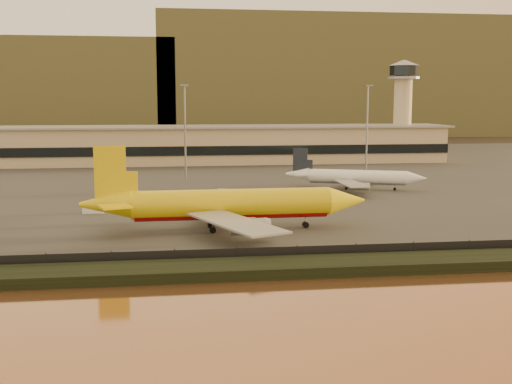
# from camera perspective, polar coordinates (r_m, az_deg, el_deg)

# --- Properties ---
(ground) EXTENTS (900.00, 900.00, 0.00)m
(ground) POSITION_cam_1_polar(r_m,az_deg,el_deg) (97.47, 0.99, -4.56)
(ground) COLOR black
(ground) RESTS_ON ground
(embankment) EXTENTS (320.00, 7.00, 1.40)m
(embankment) POSITION_cam_1_polar(r_m,az_deg,el_deg) (81.03, 2.84, -6.69)
(embankment) COLOR black
(embankment) RESTS_ON ground
(tarmac) EXTENTS (320.00, 220.00, 0.20)m
(tarmac) POSITION_cam_1_polar(r_m,az_deg,el_deg) (190.71, -3.38, 1.72)
(tarmac) COLOR #2D2D2D
(tarmac) RESTS_ON ground
(perimeter_fence) EXTENTS (300.00, 0.05, 2.20)m
(perimeter_fence) POSITION_cam_1_polar(r_m,az_deg,el_deg) (84.69, 2.34, -5.62)
(perimeter_fence) COLOR black
(perimeter_fence) RESTS_ON tarmac
(terminal_building) EXTENTS (202.00, 25.00, 12.60)m
(terminal_building) POSITION_cam_1_polar(r_m,az_deg,el_deg) (220.03, -7.79, 4.13)
(terminal_building) COLOR tan
(terminal_building) RESTS_ON tarmac
(control_tower) EXTENTS (11.20, 11.20, 35.50)m
(control_tower) POSITION_cam_1_polar(r_m,az_deg,el_deg) (240.32, 12.93, 8.01)
(control_tower) COLOR tan
(control_tower) RESTS_ON tarmac
(apron_light_masts) EXTENTS (152.20, 12.20, 25.40)m
(apron_light_masts) POSITION_cam_1_polar(r_m,az_deg,el_deg) (171.61, 2.13, 6.24)
(apron_light_masts) COLOR slate
(apron_light_masts) RESTS_ON tarmac
(distant_hills) EXTENTS (470.00, 160.00, 70.00)m
(distant_hills) POSITION_cam_1_polar(r_m,az_deg,el_deg) (434.10, -8.74, 9.39)
(distant_hills) COLOR brown
(distant_hills) RESTS_ON ground
(dhl_cargo_jet) EXTENTS (47.09, 46.29, 14.11)m
(dhl_cargo_jet) POSITION_cam_1_polar(r_m,az_deg,el_deg) (105.39, -2.62, -1.15)
(dhl_cargo_jet) COLOR #DBBF0B
(dhl_cargo_jet) RESTS_ON tarmac
(white_narrowbody_jet) EXTENTS (32.50, 30.72, 9.69)m
(white_narrowbody_jet) POSITION_cam_1_polar(r_m,az_deg,el_deg) (155.84, 8.76, 1.30)
(white_narrowbody_jet) COLOR white
(white_narrowbody_jet) RESTS_ON tarmac
(gse_vehicle_yellow) EXTENTS (4.74, 3.03, 1.97)m
(gse_vehicle_yellow) POSITION_cam_1_polar(r_m,az_deg,el_deg) (125.02, 0.80, -1.17)
(gse_vehicle_yellow) COLOR #DBBF0B
(gse_vehicle_yellow) RESTS_ON tarmac
(gse_vehicle_white) EXTENTS (3.96, 1.84, 1.77)m
(gse_vehicle_white) POSITION_cam_1_polar(r_m,az_deg,el_deg) (125.58, -14.27, -1.43)
(gse_vehicle_white) COLOR white
(gse_vehicle_white) RESTS_ON tarmac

